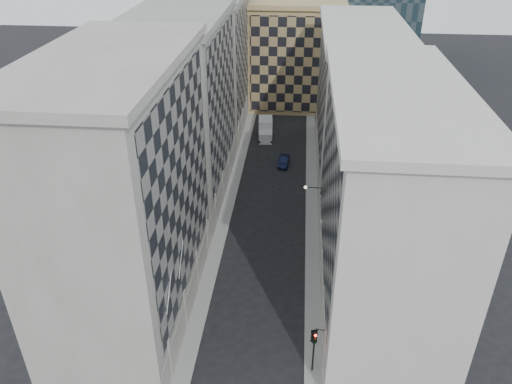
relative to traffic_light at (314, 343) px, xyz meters
The scene contains 14 objects.
sidewalk_west 27.68m from the traffic_light, 112.17° to the left, with size 1.50×100.00×0.15m, color gray.
sidewalk_east 25.67m from the traffic_light, 89.72° to the left, with size 1.50×100.00×0.15m, color gray.
bldg_left_a 19.28m from the traffic_light, 158.00° to the left, with size 10.80×22.80×23.70m.
bldg_left_b 33.65m from the traffic_light, 119.35° to the left, with size 10.80×22.80×22.70m.
bldg_left_c 53.49m from the traffic_light, 107.60° to the left, with size 10.80×22.80×21.70m.
bldg_right_a 13.89m from the traffic_light, 61.22° to the left, with size 10.80×26.80×20.70m.
bldg_right_b 38.48m from the traffic_light, 81.25° to the left, with size 10.80×28.80×19.70m.
tan_block 63.74m from the traffic_light, 92.83° to the left, with size 16.80×14.80×18.80m.
flagpoles_left 12.10m from the traffic_light, behind, with size 0.10×6.33×2.33m.
bracket_lamp 19.71m from the traffic_light, 92.20° to the left, with size 1.98×0.36×0.36m.
traffic_light is the anchor object (origin of this frame).
box_truck 47.11m from the traffic_light, 98.89° to the left, with size 2.60×5.54×2.96m.
dark_car 37.15m from the traffic_light, 96.02° to the left, with size 1.36×3.90×1.28m, color #0E1433.
shop_sign 0.76m from the traffic_light, 110.98° to the left, with size 1.23×0.75×0.84m.
Camera 1 is at (3.11, -23.58, 33.05)m, focal length 35.00 mm.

